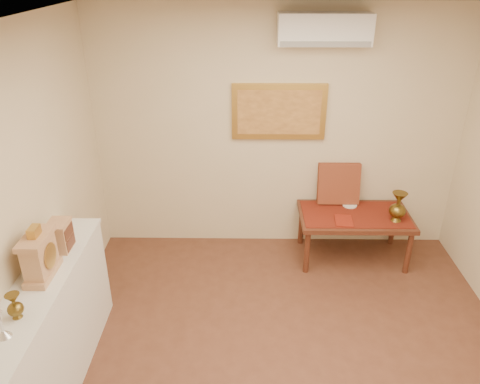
{
  "coord_description": "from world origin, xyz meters",
  "views": [
    {
      "loc": [
        -0.35,
        -2.59,
        3.05
      ],
      "look_at": [
        -0.4,
        1.15,
        1.18
      ],
      "focal_mm": 35.0,
      "sensor_mm": 36.0,
      "label": 1
    }
  ],
  "objects_px": {
    "display_ledge": "(47,343)",
    "low_table": "(354,220)",
    "wooden_chest": "(60,236)",
    "mantel_clock": "(40,256)",
    "brass_urn_tall": "(398,204)"
  },
  "relations": [
    {
      "from": "display_ledge",
      "to": "low_table",
      "type": "xyz_separation_m",
      "value": [
        2.67,
        1.88,
        -0.01
      ]
    },
    {
      "from": "wooden_chest",
      "to": "mantel_clock",
      "type": "bearing_deg",
      "value": -91.7
    },
    {
      "from": "mantel_clock",
      "to": "low_table",
      "type": "xyz_separation_m",
      "value": [
        2.67,
        1.71,
        -0.67
      ]
    },
    {
      "from": "mantel_clock",
      "to": "low_table",
      "type": "relative_size",
      "value": 0.34
    },
    {
      "from": "display_ledge",
      "to": "mantel_clock",
      "type": "distance_m",
      "value": 0.69
    },
    {
      "from": "mantel_clock",
      "to": "display_ledge",
      "type": "bearing_deg",
      "value": -92.49
    },
    {
      "from": "mantel_clock",
      "to": "low_table",
      "type": "height_order",
      "value": "mantel_clock"
    },
    {
      "from": "mantel_clock",
      "to": "wooden_chest",
      "type": "relative_size",
      "value": 1.68
    },
    {
      "from": "wooden_chest",
      "to": "low_table",
      "type": "bearing_deg",
      "value": 27.07
    },
    {
      "from": "brass_urn_tall",
      "to": "mantel_clock",
      "type": "distance_m",
      "value": 3.48
    },
    {
      "from": "brass_urn_tall",
      "to": "wooden_chest",
      "type": "bearing_deg",
      "value": -158.16
    },
    {
      "from": "wooden_chest",
      "to": "low_table",
      "type": "height_order",
      "value": "wooden_chest"
    },
    {
      "from": "display_ledge",
      "to": "brass_urn_tall",
      "type": "bearing_deg",
      "value": 29.6
    },
    {
      "from": "low_table",
      "to": "display_ledge",
      "type": "bearing_deg",
      "value": -144.9
    },
    {
      "from": "display_ledge",
      "to": "mantel_clock",
      "type": "height_order",
      "value": "mantel_clock"
    }
  ]
}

